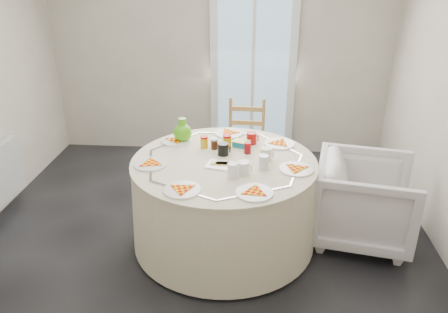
# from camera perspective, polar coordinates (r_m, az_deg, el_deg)

# --- Properties ---
(floor) EXTENTS (4.00, 4.00, 0.00)m
(floor) POSITION_cam_1_polar(r_m,az_deg,el_deg) (3.89, -3.00, -10.82)
(floor) COLOR black
(floor) RESTS_ON ground
(wall_back) EXTENTS (4.00, 0.02, 2.60)m
(wall_back) POSITION_cam_1_polar(r_m,az_deg,el_deg) (5.25, -0.61, 14.14)
(wall_back) COLOR #BCB5A3
(wall_back) RESTS_ON floor
(glass_door) EXTENTS (1.00, 0.08, 2.10)m
(glass_door) POSITION_cam_1_polar(r_m,az_deg,el_deg) (5.23, 3.81, 11.26)
(glass_door) COLOR silver
(glass_door) RESTS_ON floor
(table) EXTENTS (1.54, 1.54, 0.78)m
(table) POSITION_cam_1_polar(r_m,az_deg,el_deg) (3.68, 0.00, -6.02)
(table) COLOR beige
(table) RESTS_ON floor
(wooden_chair) EXTENTS (0.43, 0.41, 0.92)m
(wooden_chair) POSITION_cam_1_polar(r_m,az_deg,el_deg) (4.61, 2.79, 1.81)
(wooden_chair) COLOR tan
(wooden_chair) RESTS_ON floor
(armchair) EXTENTS (0.87, 0.91, 0.81)m
(armchair) POSITION_cam_1_polar(r_m,az_deg,el_deg) (3.90, 17.92, -5.25)
(armchair) COLOR silver
(armchair) RESTS_ON floor
(place_settings) EXTENTS (1.61, 1.61, 0.03)m
(place_settings) POSITION_cam_1_polar(r_m,az_deg,el_deg) (3.50, 0.00, -0.45)
(place_settings) COLOR white
(place_settings) RESTS_ON table
(jar_cluster) EXTENTS (0.47, 0.32, 0.12)m
(jar_cluster) POSITION_cam_1_polar(r_m,az_deg,el_deg) (3.66, 0.07, 1.59)
(jar_cluster) COLOR #B08517
(jar_cluster) RESTS_ON table
(butter_tub) EXTENTS (0.17, 0.14, 0.06)m
(butter_tub) POSITION_cam_1_polar(r_m,az_deg,el_deg) (3.76, 2.29, 1.60)
(butter_tub) COLOR #107899
(butter_tub) RESTS_ON table
(green_pitcher) EXTENTS (0.18, 0.18, 0.21)m
(green_pitcher) POSITION_cam_1_polar(r_m,az_deg,el_deg) (3.85, -5.44, 3.45)
(green_pitcher) COLOR #4DAD14
(green_pitcher) RESTS_ON table
(cheese_platter) EXTENTS (0.29, 0.23, 0.03)m
(cheese_platter) POSITION_cam_1_polar(r_m,az_deg,el_deg) (3.40, -0.11, -1.17)
(cheese_platter) COLOR silver
(cheese_platter) RESTS_ON table
(mugs_glasses) EXTENTS (0.72, 0.72, 0.12)m
(mugs_glasses) POSITION_cam_1_polar(r_m,az_deg,el_deg) (3.47, 2.70, -0.00)
(mugs_glasses) COLOR #9F9C9C
(mugs_glasses) RESTS_ON table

